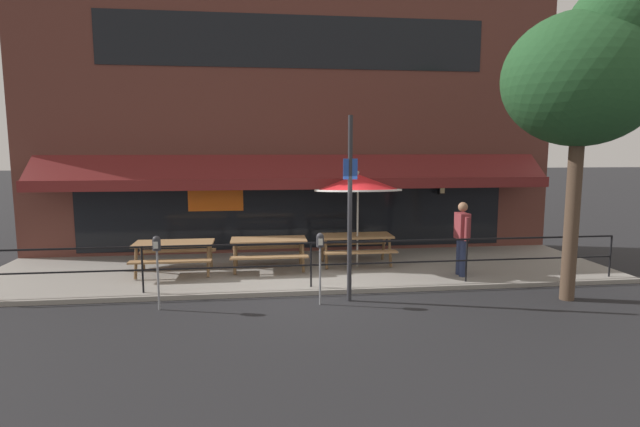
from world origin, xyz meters
The scene contains 13 objects.
ground_plane centered at (0.00, 0.00, 0.00)m, with size 120.00×120.00×0.00m, color #232326.
patio_deck centered at (0.00, 2.00, 0.05)m, with size 15.00×4.00×0.10m, color gray.
restaurant_building centered at (0.00, 4.23, 4.15)m, with size 15.00×1.60×8.38m.
patio_railing centered at (0.00, 0.30, 0.80)m, with size 13.84×0.04×0.97m.
picnic_table_left centered at (-3.05, 1.75, 0.71)m, with size 1.80×1.42×0.76m.
picnic_table_centre centered at (-0.85, 1.91, 0.71)m, with size 1.80×1.42×0.76m.
picnic_table_right centered at (1.34, 2.18, 0.71)m, with size 1.80×1.42×0.76m.
patio_umbrella_right centered at (1.34, 1.99, 2.18)m, with size 2.14×2.14×2.38m.
pedestrian_walking centered at (3.55, 0.83, 1.06)m, with size 0.24×0.62×1.71m.
parking_meter_near centered at (-2.98, -0.55, 1.15)m, with size 0.15×0.16×1.42m.
parking_meter_far centered at (0.08, -0.61, 1.15)m, with size 0.15×0.16×1.42m.
street_sign_pole centered at (0.69, -0.45, 1.89)m, with size 0.28×0.09×3.66m.
street_tree_curbside centered at (5.16, -0.96, 4.48)m, with size 3.00×2.70×6.07m.
Camera 1 is at (-1.09, -9.97, 3.06)m, focal length 28.00 mm.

